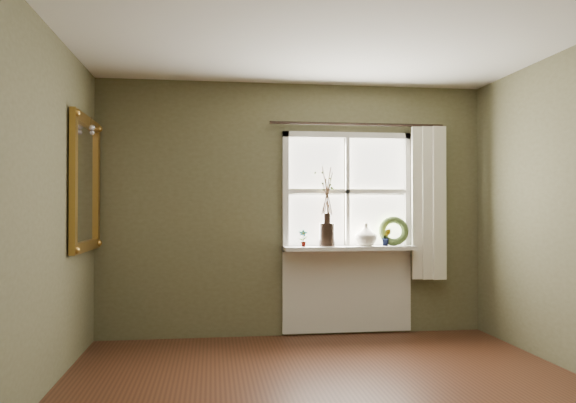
# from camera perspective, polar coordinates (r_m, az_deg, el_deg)

# --- Properties ---
(ceiling) EXTENTS (4.50, 4.50, 0.00)m
(ceiling) POSITION_cam_1_polar(r_m,az_deg,el_deg) (3.81, 5.92, 19.16)
(ceiling) COLOR silver
(ceiling) RESTS_ON ground
(wall_back) EXTENTS (4.00, 0.10, 2.60)m
(wall_back) POSITION_cam_1_polar(r_m,az_deg,el_deg) (5.84, 0.62, -0.77)
(wall_back) COLOR brown
(wall_back) RESTS_ON ground
(wall_left) EXTENTS (0.10, 4.50, 2.60)m
(wall_left) POSITION_cam_1_polar(r_m,az_deg,el_deg) (3.68, -26.79, -0.71)
(wall_left) COLOR brown
(wall_left) RESTS_ON ground
(window_frame) EXTENTS (1.36, 0.06, 1.24)m
(window_frame) POSITION_cam_1_polar(r_m,az_deg,el_deg) (5.88, 6.03, 0.99)
(window_frame) COLOR silver
(window_frame) RESTS_ON wall_back
(window_sill) EXTENTS (1.36, 0.26, 0.04)m
(window_sill) POSITION_cam_1_polar(r_m,az_deg,el_deg) (5.79, 6.29, -4.73)
(window_sill) COLOR silver
(window_sill) RESTS_ON wall_back
(window_apron) EXTENTS (1.36, 0.04, 0.88)m
(window_apron) POSITION_cam_1_polar(r_m,az_deg,el_deg) (5.94, 6.04, -8.90)
(window_apron) COLOR silver
(window_apron) RESTS_ON ground
(dark_jug) EXTENTS (0.20, 0.20, 0.24)m
(dark_jug) POSITION_cam_1_polar(r_m,az_deg,el_deg) (5.73, 3.99, -3.39)
(dark_jug) COLOR black
(dark_jug) RESTS_ON window_sill
(cream_vase) EXTENTS (0.28, 0.28, 0.23)m
(cream_vase) POSITION_cam_1_polar(r_m,az_deg,el_deg) (5.82, 7.92, -3.36)
(cream_vase) COLOR beige
(cream_vase) RESTS_ON window_sill
(wreath) EXTENTS (0.33, 0.19, 0.32)m
(wreath) POSITION_cam_1_polar(r_m,az_deg,el_deg) (5.95, 10.67, -3.28)
(wreath) COLOR #384B21
(wreath) RESTS_ON window_sill
(potted_plant_left) EXTENTS (0.10, 0.08, 0.17)m
(potted_plant_left) POSITION_cam_1_polar(r_m,az_deg,el_deg) (5.68, 1.55, -3.73)
(potted_plant_left) COLOR #384B21
(potted_plant_left) RESTS_ON window_sill
(potted_plant_right) EXTENTS (0.11, 0.09, 0.18)m
(potted_plant_right) POSITION_cam_1_polar(r_m,az_deg,el_deg) (5.89, 9.97, -3.59)
(potted_plant_right) COLOR #384B21
(potted_plant_right) RESTS_ON window_sill
(curtain) EXTENTS (0.36, 0.12, 1.59)m
(curtain) POSITION_cam_1_polar(r_m,az_deg,el_deg) (6.04, 14.02, -0.13)
(curtain) COLOR silver
(curtain) RESTS_ON wall_back
(curtain_rod) EXTENTS (1.84, 0.03, 0.03)m
(curtain_rod) POSITION_cam_1_polar(r_m,az_deg,el_deg) (5.91, 7.11, 7.80)
(curtain_rod) COLOR black
(curtain_rod) RESTS_ON wall_back
(gilt_mirror) EXTENTS (0.10, 1.00, 1.20)m
(gilt_mirror) POSITION_cam_1_polar(r_m,az_deg,el_deg) (5.31, -19.87, 1.75)
(gilt_mirror) COLOR white
(gilt_mirror) RESTS_ON wall_left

